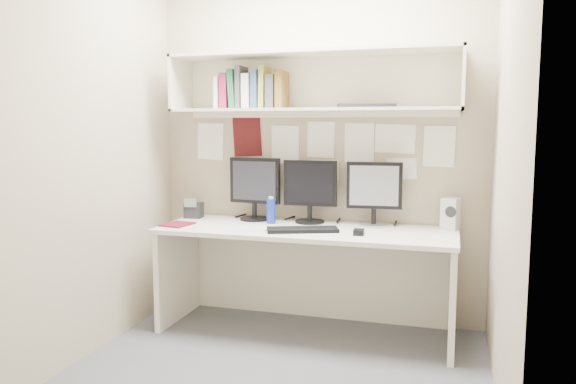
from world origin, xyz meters
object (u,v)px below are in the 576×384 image
(monitor_right, at_px, (374,191))
(maroon_notebook, at_px, (178,224))
(monitor_center, at_px, (310,189))
(desk_phone, at_px, (194,210))
(monitor_left, at_px, (255,186))
(keyboard, at_px, (303,230))
(desk, at_px, (306,280))
(speaker, at_px, (451,214))

(monitor_right, distance_m, maroon_notebook, 1.39)
(monitor_center, bearing_deg, desk_phone, -179.41)
(monitor_left, relative_size, monitor_center, 1.03)
(monitor_center, bearing_deg, maroon_notebook, -159.41)
(desk_phone, bearing_deg, keyboard, -24.47)
(maroon_notebook, relative_size, desk_phone, 1.37)
(monitor_left, xyz_separation_m, keyboard, (0.46, -0.34, -0.24))
(desk, xyz_separation_m, monitor_right, (0.43, 0.22, 0.61))
(monitor_left, distance_m, maroon_notebook, 0.62)
(monitor_right, height_order, maroon_notebook, monitor_right)
(desk, xyz_separation_m, monitor_center, (-0.03, 0.22, 0.61))
(desk, relative_size, desk_phone, 13.08)
(desk, height_order, monitor_left, monitor_left)
(maroon_notebook, bearing_deg, desk_phone, 104.52)
(desk_phone, bearing_deg, monitor_right, -4.77)
(desk, relative_size, keyboard, 4.30)
(speaker, relative_size, desk_phone, 1.39)
(monitor_left, relative_size, monitor_right, 1.03)
(monitor_left, xyz_separation_m, maroon_notebook, (-0.44, -0.37, -0.24))
(monitor_center, distance_m, desk_phone, 0.91)
(desk, bearing_deg, monitor_right, 27.09)
(speaker, bearing_deg, desk_phone, -158.80)
(desk, height_order, speaker, speaker)
(desk, height_order, monitor_center, monitor_center)
(monitor_left, distance_m, desk_phone, 0.51)
(desk, height_order, desk_phone, desk_phone)
(monitor_left, relative_size, maroon_notebook, 2.18)
(monitor_left, height_order, monitor_center, monitor_left)
(monitor_right, relative_size, keyboard, 0.95)
(monitor_left, relative_size, desk_phone, 2.99)
(keyboard, height_order, desk_phone, desk_phone)
(monitor_left, bearing_deg, keyboard, -30.99)
(monitor_left, distance_m, keyboard, 0.62)
(keyboard, bearing_deg, monitor_right, 18.60)
(monitor_left, distance_m, monitor_right, 0.88)
(monitor_left, bearing_deg, maroon_notebook, -134.17)
(keyboard, bearing_deg, maroon_notebook, 160.83)
(keyboard, height_order, speaker, speaker)
(monitor_center, bearing_deg, keyboard, -86.47)
(monitor_center, xyz_separation_m, speaker, (0.97, 0.01, -0.14))
(monitor_left, xyz_separation_m, desk_phone, (-0.47, -0.05, -0.19))
(keyboard, relative_size, desk_phone, 3.04)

